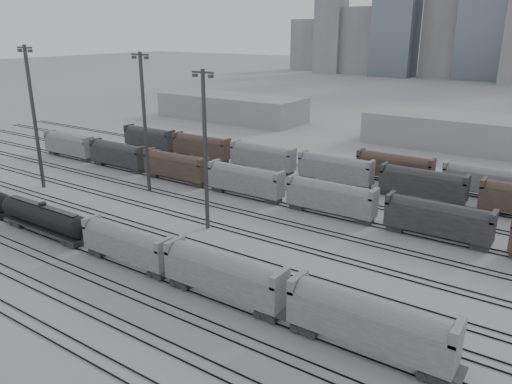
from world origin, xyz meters
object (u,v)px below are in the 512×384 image
Objects in this scene: hopper_car_a at (127,243)px; light_mast_c at (205,148)px; tank_car_b at (44,217)px; hopper_car_c at (369,321)px; hopper_car_b at (224,273)px; light_mast_a at (34,115)px.

hopper_car_a is 18.18m from light_mast_c.
tank_car_b is 50.47m from hopper_car_c.
light_mast_c reaches higher than hopper_car_c.
hopper_car_c is at bearing 0.00° from hopper_car_b.
hopper_car_a is 0.53× the size of light_mast_a.
tank_car_b is 17.77m from hopper_car_a.
hopper_car_a is 0.92× the size of hopper_car_b.
light_mast_a is at bearing 160.79° from hopper_car_a.
light_mast_c reaches higher than hopper_car_a.
hopper_car_a reaches higher than tank_car_b.
hopper_car_c is at bearing 0.00° from tank_car_b.
light_mast_a is (-71.58, 13.55, 10.47)m from hopper_car_c.
light_mast_a is at bearing 147.31° from tank_car_b.
light_mast_a is (-21.11, 13.55, 11.25)m from tank_car_b.
light_mast_c is (-15.27, 15.48, 9.25)m from hopper_car_b.
light_mast_a is 39.38m from light_mast_c.
tank_car_b is at bearing 180.00° from hopper_car_c.
hopper_car_a is at bearing -180.00° from hopper_car_b.
hopper_car_c is (17.00, 0.00, 0.16)m from hopper_car_b.
light_mast_a is (-54.58, 13.55, 10.63)m from hopper_car_b.
hopper_car_b is at bearing 0.00° from tank_car_b.
hopper_car_b is (33.47, 0.00, 0.62)m from tank_car_b.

